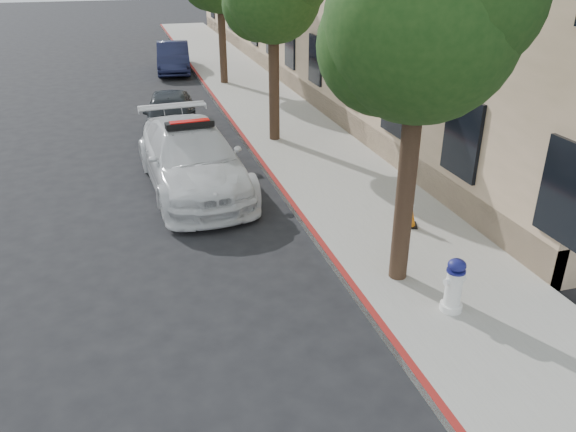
{
  "coord_description": "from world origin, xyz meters",
  "views": [
    {
      "loc": [
        -1.22,
        -9.35,
        5.21
      ],
      "look_at": [
        1.27,
        -0.9,
        1.0
      ],
      "focal_mm": 35.0,
      "sensor_mm": 36.0,
      "label": 1
    }
  ],
  "objects_px": {
    "fire_hydrant": "(454,286)",
    "traffic_cone": "(410,212)",
    "police_car": "(192,158)",
    "parked_car_far": "(173,57)",
    "parked_car_mid": "(170,114)"
  },
  "relations": [
    {
      "from": "fire_hydrant",
      "to": "traffic_cone",
      "type": "xyz_separation_m",
      "value": [
        0.74,
        2.81,
        -0.13
      ]
    },
    {
      "from": "police_car",
      "to": "parked_car_far",
      "type": "xyz_separation_m",
      "value": [
        1.05,
        14.25,
        -0.09
      ]
    },
    {
      "from": "police_car",
      "to": "parked_car_far",
      "type": "relative_size",
      "value": 1.32
    },
    {
      "from": "parked_car_far",
      "to": "fire_hydrant",
      "type": "height_order",
      "value": "parked_car_far"
    },
    {
      "from": "police_car",
      "to": "traffic_cone",
      "type": "xyz_separation_m",
      "value": [
        3.84,
        -3.57,
        -0.3
      ]
    },
    {
      "from": "traffic_cone",
      "to": "fire_hydrant",
      "type": "bearing_deg",
      "value": -104.8
    },
    {
      "from": "parked_car_mid",
      "to": "fire_hydrant",
      "type": "distance_m",
      "value": 11.32
    },
    {
      "from": "parked_car_far",
      "to": "traffic_cone",
      "type": "xyz_separation_m",
      "value": [
        2.79,
        -17.82,
        -0.21
      ]
    },
    {
      "from": "parked_car_far",
      "to": "fire_hydrant",
      "type": "relative_size",
      "value": 4.56
    },
    {
      "from": "fire_hydrant",
      "to": "parked_car_mid",
      "type": "bearing_deg",
      "value": 98.88
    },
    {
      "from": "police_car",
      "to": "fire_hydrant",
      "type": "xyz_separation_m",
      "value": [
        3.09,
        -6.38,
        -0.17
      ]
    },
    {
      "from": "police_car",
      "to": "traffic_cone",
      "type": "relative_size",
      "value": 8.67
    },
    {
      "from": "police_car",
      "to": "parked_car_mid",
      "type": "distance_m",
      "value": 4.49
    },
    {
      "from": "parked_car_mid",
      "to": "traffic_cone",
      "type": "distance_m",
      "value": 8.96
    },
    {
      "from": "fire_hydrant",
      "to": "parked_car_far",
      "type": "bearing_deg",
      "value": 88.3
    }
  ]
}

